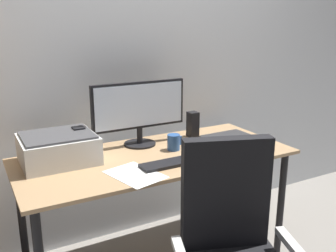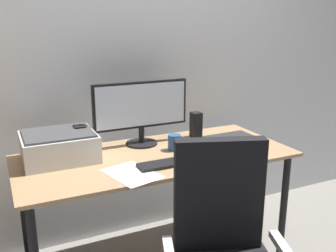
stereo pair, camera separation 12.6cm
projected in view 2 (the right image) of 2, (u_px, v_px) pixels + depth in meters
name	position (u px, v px, depth m)	size (l,w,h in m)	color
back_wall	(124.00, 51.00, 2.52)	(6.40, 0.10, 2.60)	silver
desk	(156.00, 167.00, 2.24)	(1.60, 0.71, 0.74)	tan
monitor	(141.00, 108.00, 2.33)	(0.61, 0.20, 0.40)	black
keyboard	(164.00, 164.00, 2.04)	(0.29, 0.11, 0.02)	black
mouse	(204.00, 157.00, 2.13)	(0.06, 0.10, 0.03)	black
coffee_mug	(174.00, 142.00, 2.28)	(0.09, 0.08, 0.10)	#285193
laptop	(232.00, 139.00, 2.46)	(0.32, 0.23, 0.02)	#2D2D30
speaker_left	(80.00, 140.00, 2.21)	(0.06, 0.07, 0.17)	black
speaker_right	(196.00, 125.00, 2.53)	(0.06, 0.07, 0.17)	black
printer	(59.00, 146.00, 2.11)	(0.40, 0.34, 0.16)	silver
paper_sheet	(132.00, 174.00, 1.93)	(0.21, 0.30, 0.00)	white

